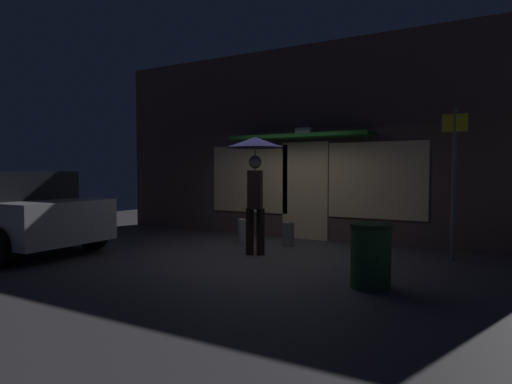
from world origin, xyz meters
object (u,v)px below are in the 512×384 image
Objects in this scene: person_with_umbrella at (255,164)px; sidewalk_bollard at (288,234)px; sidewalk_bollard_2 at (245,231)px; street_sign_post at (454,175)px; trash_bin at (371,256)px; parked_car at (4,210)px.

sidewalk_bollard is at bearing 150.45° from person_with_umbrella.
person_with_umbrella is 4.21× the size of sidewalk_bollard_2.
sidewalk_bollard_2 is (-4.07, -0.14, -1.21)m from street_sign_post.
sidewalk_bollard_2 is 0.60× the size of trash_bin.
street_sign_post is 2.72m from trash_bin.
person_with_umbrella reaches higher than parked_car.
street_sign_post is (3.21, 1.18, -0.20)m from person_with_umbrella.
sidewalk_bollard_2 is at bearing -178.01° from street_sign_post.
sidewalk_bollard_2 is at bearing -163.80° from person_with_umbrella.
street_sign_post is at bearing 72.69° from trash_bin.
parked_car is 8.35× the size of sidewalk_bollard.
parked_car is at bearing -138.84° from sidewalk_bollard_2.
street_sign_post is (7.62, 3.24, 0.68)m from parked_car.
parked_car reaches higher than trash_bin.
sidewalk_bollard_2 is at bearing 39.93° from parked_car.
street_sign_post reaches higher than parked_car.
sidewalk_bollard_2 is (3.55, 3.10, -0.53)m from parked_car.
trash_bin is (2.46, -1.22, -1.24)m from person_with_umbrella.
street_sign_post is 4.25m from sidewalk_bollard_2.
parked_car is at bearing -156.96° from street_sign_post.
street_sign_post reaches higher than sidewalk_bollard.
parked_car is 4.83× the size of trash_bin.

